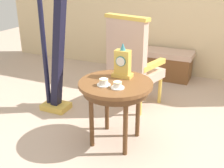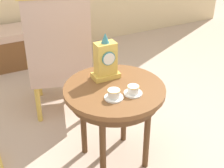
# 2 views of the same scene
# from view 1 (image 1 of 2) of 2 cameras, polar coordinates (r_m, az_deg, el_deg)

# --- Properties ---
(ground_plane) EXTENTS (10.00, 10.00, 0.00)m
(ground_plane) POSITION_cam_1_polar(r_m,az_deg,el_deg) (2.93, -0.72, -10.92)
(ground_plane) COLOR #BCA38E
(side_table) EXTENTS (0.69, 0.69, 0.64)m
(side_table) POSITION_cam_1_polar(r_m,az_deg,el_deg) (2.62, 0.72, -1.16)
(side_table) COLOR brown
(side_table) RESTS_ON ground
(teacup_left) EXTENTS (0.12, 0.12, 0.06)m
(teacup_left) POSITION_cam_1_polar(r_m,az_deg,el_deg) (2.51, -1.70, 0.32)
(teacup_left) COLOR white
(teacup_left) RESTS_ON side_table
(teacup_right) EXTENTS (0.12, 0.12, 0.06)m
(teacup_right) POSITION_cam_1_polar(r_m,az_deg,el_deg) (2.45, 1.11, -0.27)
(teacup_right) COLOR white
(teacup_right) RESTS_ON side_table
(mantel_clock) EXTENTS (0.19, 0.11, 0.34)m
(mantel_clock) POSITION_cam_1_polar(r_m,az_deg,el_deg) (2.68, 2.17, 4.17)
(mantel_clock) COLOR gold
(mantel_clock) RESTS_ON side_table
(armchair) EXTENTS (0.66, 0.66, 1.14)m
(armchair) POSITION_cam_1_polar(r_m,az_deg,el_deg) (3.34, 4.04, 4.63)
(armchair) COLOR #CCA893
(armchair) RESTS_ON ground
(harp) EXTENTS (0.40, 0.24, 1.74)m
(harp) POSITION_cam_1_polar(r_m,az_deg,el_deg) (3.28, -11.68, 5.89)
(harp) COLOR gold
(harp) RESTS_ON ground
(window_bench) EXTENTS (1.16, 0.40, 0.44)m
(window_bench) POSITION_cam_1_polar(r_m,az_deg,el_deg) (4.53, 8.78, 4.26)
(window_bench) COLOR #CCA893
(window_bench) RESTS_ON ground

